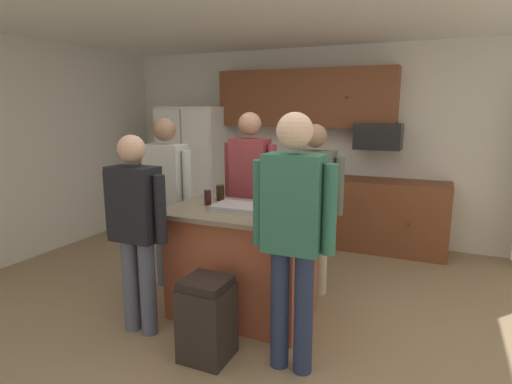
% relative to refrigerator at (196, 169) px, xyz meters
% --- Properties ---
extents(floor, '(7.04, 7.04, 0.00)m').
position_rel_refrigerator_xyz_m(floor, '(2.00, -2.38, -0.91)').
color(floor, '#937A5B').
rests_on(floor, ground).
extents(back_wall, '(6.40, 0.10, 2.60)m').
position_rel_refrigerator_xyz_m(back_wall, '(2.00, 0.42, 0.39)').
color(back_wall, silver).
rests_on(back_wall, ground).
extents(cabinet_run_upper, '(2.40, 0.38, 0.75)m').
position_rel_refrigerator_xyz_m(cabinet_run_upper, '(1.60, 0.22, 1.02)').
color(cabinet_run_upper, brown).
extents(cabinet_run_lower, '(1.80, 0.63, 0.90)m').
position_rel_refrigerator_xyz_m(cabinet_run_lower, '(2.60, 0.10, -0.46)').
color(cabinet_run_lower, brown).
rests_on(cabinet_run_lower, ground).
extents(refrigerator, '(0.92, 0.76, 1.82)m').
position_rel_refrigerator_xyz_m(refrigerator, '(0.00, 0.00, 0.00)').
color(refrigerator, white).
rests_on(refrigerator, ground).
extents(microwave_over_range, '(0.56, 0.40, 0.32)m').
position_rel_refrigerator_xyz_m(microwave_over_range, '(2.60, 0.12, 0.54)').
color(microwave_over_range, black).
extents(kitchen_island, '(1.30, 0.84, 0.95)m').
position_rel_refrigerator_xyz_m(kitchen_island, '(1.83, -2.21, -0.43)').
color(kitchen_island, '#9E4C33').
rests_on(kitchen_island, ground).
extents(person_guest_by_door, '(0.57, 0.22, 1.65)m').
position_rel_refrigerator_xyz_m(person_guest_by_door, '(2.25, -1.52, 0.04)').
color(person_guest_by_door, tan).
rests_on(person_guest_by_door, ground).
extents(person_guest_left, '(0.57, 0.22, 1.60)m').
position_rel_refrigerator_xyz_m(person_guest_left, '(1.19, -2.81, 0.01)').
color(person_guest_left, '#4C5166').
rests_on(person_guest_left, ground).
extents(person_host_foreground, '(0.57, 0.22, 1.71)m').
position_rel_refrigerator_xyz_m(person_host_foreground, '(0.88, -1.96, 0.08)').
color(person_host_foreground, '#4C5166').
rests_on(person_host_foreground, ground).
extents(person_guest_right, '(0.57, 0.23, 1.77)m').
position_rel_refrigerator_xyz_m(person_guest_right, '(2.48, -2.80, 0.13)').
color(person_guest_right, '#232D4C').
rests_on(person_guest_right, ground).
extents(person_elder_center, '(0.57, 0.23, 1.76)m').
position_rel_refrigerator_xyz_m(person_elder_center, '(1.56, -1.47, 0.11)').
color(person_elder_center, '#383842').
rests_on(person_elder_center, ground).
extents(glass_short_whisky, '(0.07, 0.07, 0.15)m').
position_rel_refrigerator_xyz_m(glass_short_whisky, '(1.49, -1.97, 0.12)').
color(glass_short_whisky, black).
rests_on(glass_short_whisky, kitchen_island).
extents(mug_blue_stoneware, '(0.12, 0.08, 0.10)m').
position_rel_refrigerator_xyz_m(mug_blue_stoneware, '(2.14, -2.11, 0.10)').
color(mug_blue_stoneware, '#4C6B99').
rests_on(mug_blue_stoneware, kitchen_island).
extents(glass_dark_ale, '(0.06, 0.06, 0.13)m').
position_rel_refrigerator_xyz_m(glass_dark_ale, '(1.47, -2.17, 0.11)').
color(glass_dark_ale, black).
rests_on(glass_dark_ale, kitchen_island).
extents(mug_ceramic_white, '(0.12, 0.08, 0.11)m').
position_rel_refrigerator_xyz_m(mug_ceramic_white, '(2.32, -2.25, 0.10)').
color(mug_ceramic_white, '#4C6B99').
rests_on(mug_ceramic_white, kitchen_island).
extents(glass_stout_tall, '(0.06, 0.06, 0.15)m').
position_rel_refrigerator_xyz_m(glass_stout_tall, '(2.20, -2.34, 0.12)').
color(glass_stout_tall, black).
rests_on(glass_stout_tall, kitchen_island).
extents(serving_tray, '(0.44, 0.30, 0.04)m').
position_rel_refrigerator_xyz_m(serving_tray, '(1.81, -2.21, 0.07)').
color(serving_tray, '#B7B7BC').
rests_on(serving_tray, kitchen_island).
extents(trash_bin, '(0.34, 0.34, 0.61)m').
position_rel_refrigerator_xyz_m(trash_bin, '(1.88, -2.91, -0.61)').
color(trash_bin, black).
rests_on(trash_bin, ground).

